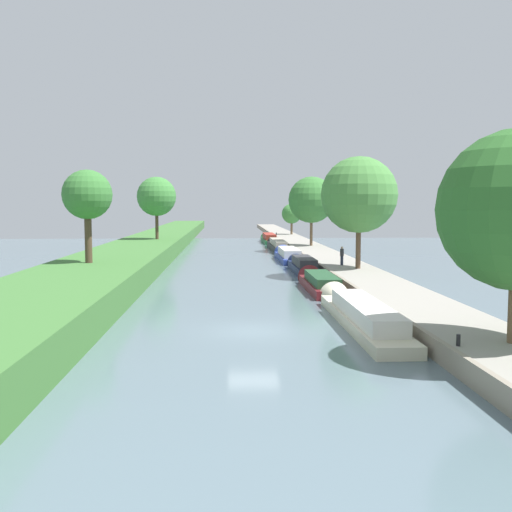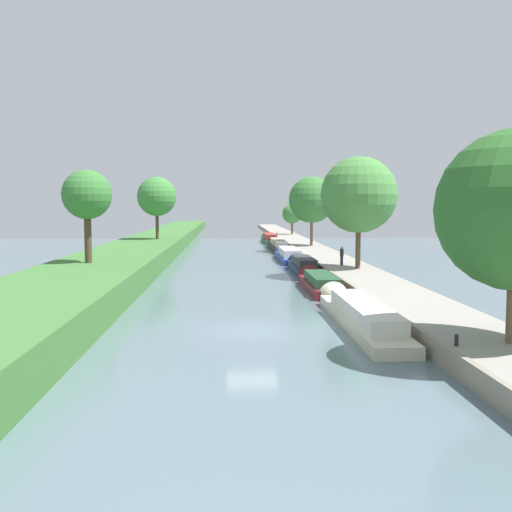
{
  "view_description": "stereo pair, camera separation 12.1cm",
  "coord_description": "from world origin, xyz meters",
  "px_view_note": "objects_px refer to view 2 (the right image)",
  "views": [
    {
      "loc": [
        -1.31,
        -28.52,
        6.23
      ],
      "look_at": [
        1.69,
        30.93,
        1.0
      ],
      "focal_mm": 41.37,
      "sensor_mm": 36.0,
      "label": 1
    },
    {
      "loc": [
        -1.19,
        -28.53,
        6.23
      ],
      "look_at": [
        1.69,
        30.93,
        1.0
      ],
      "focal_mm": 41.37,
      "sensor_mm": 36.0,
      "label": 2
    }
  ],
  "objects_px": {
    "narrowboat_maroon": "(318,282)",
    "narrowboat_black": "(278,245)",
    "narrowboat_green": "(269,239)",
    "person_walking": "(342,255)",
    "narrowboat_cream": "(358,313)",
    "narrowboat_blue": "(288,255)",
    "mooring_bollard_near": "(456,340)",
    "narrowboat_navy": "(302,265)",
    "mooring_bollard_far": "(277,234)"
  },
  "relations": [
    {
      "from": "person_walking",
      "to": "mooring_bollard_far",
      "type": "xyz_separation_m",
      "value": [
        -1.42,
        51.67,
        -0.65
      ]
    },
    {
      "from": "narrowboat_green",
      "to": "narrowboat_black",
      "type": "bearing_deg",
      "value": -89.93
    },
    {
      "from": "mooring_bollard_near",
      "to": "person_walking",
      "type": "bearing_deg",
      "value": 87.27
    },
    {
      "from": "narrowboat_blue",
      "to": "mooring_bollard_near",
      "type": "height_order",
      "value": "narrowboat_blue"
    },
    {
      "from": "narrowboat_maroon",
      "to": "narrowboat_black",
      "type": "xyz_separation_m",
      "value": [
        0.2,
        37.83,
        0.11
      ]
    },
    {
      "from": "narrowboat_maroon",
      "to": "narrowboat_black",
      "type": "height_order",
      "value": "narrowboat_black"
    },
    {
      "from": "narrowboat_blue",
      "to": "mooring_bollard_near",
      "type": "relative_size",
      "value": 27.41
    },
    {
      "from": "mooring_bollard_near",
      "to": "mooring_bollard_far",
      "type": "distance_m",
      "value": 81.59
    },
    {
      "from": "mooring_bollard_near",
      "to": "mooring_bollard_far",
      "type": "relative_size",
      "value": 1.0
    },
    {
      "from": "narrowboat_navy",
      "to": "narrowboat_blue",
      "type": "relative_size",
      "value": 0.83
    },
    {
      "from": "narrowboat_blue",
      "to": "mooring_bollard_far",
      "type": "xyz_separation_m",
      "value": [
        1.94,
        37.67,
        0.52
      ]
    },
    {
      "from": "narrowboat_cream",
      "to": "narrowboat_blue",
      "type": "height_order",
      "value": "narrowboat_blue"
    },
    {
      "from": "narrowboat_cream",
      "to": "mooring_bollard_near",
      "type": "relative_size",
      "value": 32.96
    },
    {
      "from": "narrowboat_blue",
      "to": "person_walking",
      "type": "relative_size",
      "value": 7.43
    },
    {
      "from": "narrowboat_blue",
      "to": "narrowboat_green",
      "type": "xyz_separation_m",
      "value": [
        0.12,
        31.38,
        0.03
      ]
    },
    {
      "from": "narrowboat_blue",
      "to": "mooring_bollard_near",
      "type": "distance_m",
      "value": 43.96
    },
    {
      "from": "narrowboat_black",
      "to": "person_walking",
      "type": "bearing_deg",
      "value": -83.66
    },
    {
      "from": "narrowboat_black",
      "to": "narrowboat_green",
      "type": "height_order",
      "value": "narrowboat_green"
    },
    {
      "from": "narrowboat_maroon",
      "to": "person_walking",
      "type": "bearing_deg",
      "value": 68.7
    },
    {
      "from": "narrowboat_black",
      "to": "narrowboat_green",
      "type": "distance_m",
      "value": 16.34
    },
    {
      "from": "narrowboat_navy",
      "to": "mooring_bollard_near",
      "type": "distance_m",
      "value": 32.44
    },
    {
      "from": "narrowboat_green",
      "to": "person_walking",
      "type": "height_order",
      "value": "person_walking"
    },
    {
      "from": "narrowboat_cream",
      "to": "mooring_bollard_far",
      "type": "bearing_deg",
      "value": 88.54
    },
    {
      "from": "narrowboat_blue",
      "to": "mooring_bollard_far",
      "type": "bearing_deg",
      "value": 87.06
    },
    {
      "from": "narrowboat_maroon",
      "to": "mooring_bollard_near",
      "type": "relative_size",
      "value": 23.1
    },
    {
      "from": "narrowboat_maroon",
      "to": "narrowboat_blue",
      "type": "bearing_deg",
      "value": 89.84
    },
    {
      "from": "narrowboat_blue",
      "to": "narrowboat_cream",
      "type": "bearing_deg",
      "value": -89.89
    },
    {
      "from": "person_walking",
      "to": "narrowboat_navy",
      "type": "bearing_deg",
      "value": 142.19
    },
    {
      "from": "narrowboat_navy",
      "to": "narrowboat_black",
      "type": "xyz_separation_m",
      "value": [
        -0.04,
        26.57,
        0.03
      ]
    },
    {
      "from": "narrowboat_blue",
      "to": "mooring_bollard_far",
      "type": "height_order",
      "value": "narrowboat_blue"
    },
    {
      "from": "narrowboat_maroon",
      "to": "mooring_bollard_far",
      "type": "xyz_separation_m",
      "value": [
        2.0,
        60.46,
        0.58
      ]
    },
    {
      "from": "narrowboat_black",
      "to": "person_walking",
      "type": "xyz_separation_m",
      "value": [
        3.23,
        -29.04,
        1.12
      ]
    },
    {
      "from": "narrowboat_green",
      "to": "person_walking",
      "type": "xyz_separation_m",
      "value": [
        3.25,
        -45.37,
        1.14
      ]
    },
    {
      "from": "narrowboat_cream",
      "to": "narrowboat_navy",
      "type": "height_order",
      "value": "narrowboat_navy"
    },
    {
      "from": "person_walking",
      "to": "narrowboat_blue",
      "type": "bearing_deg",
      "value": 103.5
    },
    {
      "from": "narrowboat_maroon",
      "to": "mooring_bollard_far",
      "type": "bearing_deg",
      "value": 88.1
    },
    {
      "from": "narrowboat_cream",
      "to": "narrowboat_navy",
      "type": "distance_m",
      "value": 23.81
    },
    {
      "from": "narrowboat_navy",
      "to": "narrowboat_blue",
      "type": "distance_m",
      "value": 11.53
    },
    {
      "from": "person_walking",
      "to": "narrowboat_cream",
      "type": "bearing_deg",
      "value": -98.77
    },
    {
      "from": "narrowboat_cream",
      "to": "narrowboat_maroon",
      "type": "distance_m",
      "value": 12.55
    },
    {
      "from": "narrowboat_cream",
      "to": "narrowboat_black",
      "type": "distance_m",
      "value": 50.37
    },
    {
      "from": "person_walking",
      "to": "narrowboat_green",
      "type": "bearing_deg",
      "value": 94.09
    },
    {
      "from": "person_walking",
      "to": "mooring_bollard_near",
      "type": "bearing_deg",
      "value": -92.73
    },
    {
      "from": "narrowboat_maroon",
      "to": "mooring_bollard_far",
      "type": "height_order",
      "value": "mooring_bollard_far"
    },
    {
      "from": "narrowboat_cream",
      "to": "narrowboat_maroon",
      "type": "height_order",
      "value": "narrowboat_cream"
    },
    {
      "from": "mooring_bollard_near",
      "to": "mooring_bollard_far",
      "type": "bearing_deg",
      "value": 90.0
    },
    {
      "from": "narrowboat_cream",
      "to": "narrowboat_blue",
      "type": "distance_m",
      "value": 35.34
    },
    {
      "from": "narrowboat_green",
      "to": "narrowboat_cream",
      "type": "bearing_deg",
      "value": -90.04
    },
    {
      "from": "narrowboat_cream",
      "to": "narrowboat_green",
      "type": "bearing_deg",
      "value": 89.96
    },
    {
      "from": "narrowboat_black",
      "to": "narrowboat_green",
      "type": "relative_size",
      "value": 1.23
    }
  ]
}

